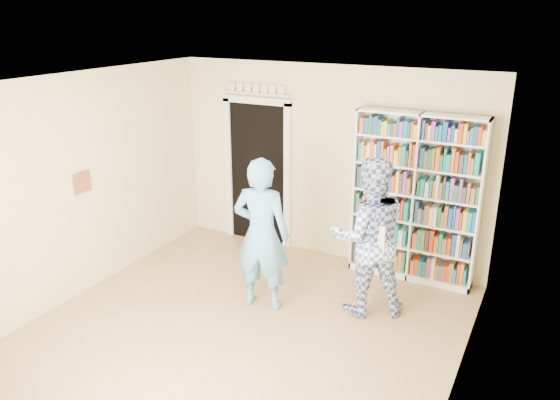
{
  "coord_description": "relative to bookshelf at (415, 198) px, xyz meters",
  "views": [
    {
      "loc": [
        2.79,
        -4.25,
        3.37
      ],
      "look_at": [
        0.1,
        0.9,
        1.33
      ],
      "focal_mm": 35.0,
      "sensor_mm": 36.0,
      "label": 1
    }
  ],
  "objects": [
    {
      "name": "bookshelf",
      "position": [
        0.0,
        0.0,
        0.0
      ],
      "size": [
        1.6,
        0.3,
        2.19
      ],
      "rotation": [
        0.0,
        0.0,
        -0.01
      ],
      "color": "white",
      "rests_on": "floor"
    },
    {
      "name": "paper_sheet",
      "position": [
        -0.09,
        -1.3,
        -0.08
      ],
      "size": [
        0.21,
        0.06,
        0.31
      ],
      "primitive_type": "cube",
      "rotation": [
        0.0,
        0.0,
        -0.23
      ],
      "color": "white",
      "rests_on": "man_plaid"
    },
    {
      "name": "man_plaid",
      "position": [
        -0.24,
        -1.09,
        -0.17
      ],
      "size": [
        1.14,
        1.07,
        1.87
      ],
      "primitive_type": "imported",
      "rotation": [
        0.0,
        0.0,
        3.68
      ],
      "color": "#33529D",
      "rests_on": "floor"
    },
    {
      "name": "wall_art",
      "position": [
        -3.51,
        -2.14,
        0.29
      ],
      "size": [
        0.03,
        0.25,
        0.25
      ],
      "primitive_type": "cube",
      "color": "maroon",
      "rests_on": "wall_left"
    },
    {
      "name": "wall_right",
      "position": [
        0.97,
        -2.34,
        0.24
      ],
      "size": [
        0.0,
        5.0,
        5.0
      ],
      "primitive_type": "plane",
      "rotation": [
        1.57,
        0.0,
        -1.57
      ],
      "color": "beige",
      "rests_on": "floor"
    },
    {
      "name": "doorway",
      "position": [
        -2.38,
        0.13,
        0.07
      ],
      "size": [
        1.1,
        0.08,
        2.43
      ],
      "color": "black",
      "rests_on": "floor"
    },
    {
      "name": "man_blue",
      "position": [
        -1.37,
        -1.55,
        -0.19
      ],
      "size": [
        0.73,
        0.54,
        1.83
      ],
      "primitive_type": "imported",
      "rotation": [
        0.0,
        0.0,
        3.31
      ],
      "color": "#60A5D5",
      "rests_on": "floor"
    },
    {
      "name": "floor",
      "position": [
        -1.28,
        -2.34,
        -1.11
      ],
      "size": [
        5.0,
        5.0,
        0.0
      ],
      "primitive_type": "plane",
      "color": "#A47B4F",
      "rests_on": "ground"
    },
    {
      "name": "ceiling",
      "position": [
        -1.28,
        -2.34,
        1.59
      ],
      "size": [
        5.0,
        5.0,
        0.0
      ],
      "primitive_type": "plane",
      "rotation": [
        3.14,
        0.0,
        0.0
      ],
      "color": "white",
      "rests_on": "wall_back"
    },
    {
      "name": "wall_back",
      "position": [
        -1.28,
        0.16,
        0.24
      ],
      "size": [
        4.5,
        0.0,
        4.5
      ],
      "primitive_type": "plane",
      "rotation": [
        1.57,
        0.0,
        0.0
      ],
      "color": "beige",
      "rests_on": "floor"
    },
    {
      "name": "wall_left",
      "position": [
        -3.53,
        -2.34,
        0.24
      ],
      "size": [
        0.0,
        5.0,
        5.0
      ],
      "primitive_type": "plane",
      "rotation": [
        1.57,
        0.0,
        1.57
      ],
      "color": "beige",
      "rests_on": "floor"
    }
  ]
}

